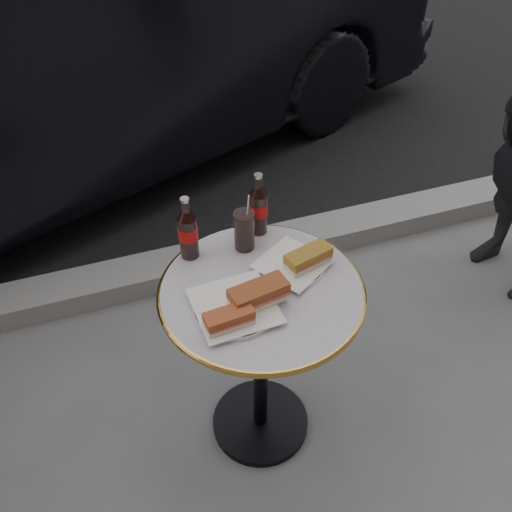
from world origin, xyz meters
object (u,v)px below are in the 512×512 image
object	(u,v)px
cola_bottle_right	(258,204)
cola_glass	(244,230)
plate_right	(292,265)
parked_car	(74,39)
bistro_table	(261,365)
plate_left	(235,308)
cola_bottle_left	(187,228)

from	to	relation	value
cola_bottle_right	cola_glass	bearing A→B (deg)	-137.18
plate_right	parked_car	world-z (taller)	parked_car
plate_right	cola_glass	bearing A→B (deg)	128.74
bistro_table	cola_glass	size ratio (longest dim) A/B	5.35
plate_right	cola_bottle_right	distance (m)	0.23
cola_glass	parked_car	xyz separation A→B (m)	(-0.33, 1.93, -0.06)
bistro_table	cola_bottle_right	size ratio (longest dim) A/B	3.28
plate_left	parked_car	size ratio (longest dim) A/B	0.05
bistro_table	cola_glass	world-z (taller)	cola_glass
plate_left	bistro_table	bearing A→B (deg)	28.05
parked_car	cola_bottle_left	bearing A→B (deg)	163.19
cola_bottle_right	cola_glass	size ratio (longest dim) A/B	1.63
bistro_table	parked_car	bearing A→B (deg)	98.57
plate_right	bistro_table	bearing A→B (deg)	-153.98
plate_left	parked_car	distance (m)	2.19
cola_bottle_left	cola_glass	size ratio (longest dim) A/B	1.61
plate_left	parked_car	bearing A→B (deg)	95.78
plate_right	parked_car	xyz separation A→B (m)	(-0.44, 2.07, 0.00)
bistro_table	cola_bottle_right	world-z (taller)	cola_bottle_right
plate_left	cola_bottle_right	size ratio (longest dim) A/B	1.07
cola_glass	parked_car	world-z (taller)	parked_car
parked_car	plate_right	bearing A→B (deg)	170.51
cola_bottle_right	parked_car	xyz separation A→B (m)	(-0.40, 1.87, -0.11)
bistro_table	cola_glass	xyz separation A→B (m)	(0.01, 0.19, 0.43)
bistro_table	plate_right	distance (m)	0.40
plate_left	plate_right	world-z (taller)	plate_left
plate_right	cola_glass	world-z (taller)	cola_glass
cola_glass	parked_car	size ratio (longest dim) A/B	0.03
cola_bottle_left	cola_bottle_right	size ratio (longest dim) A/B	0.99
cola_bottle_right	cola_glass	world-z (taller)	cola_bottle_right
plate_right	cola_glass	size ratio (longest dim) A/B	1.45
plate_left	cola_bottle_left	size ratio (longest dim) A/B	1.08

